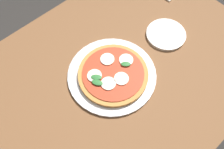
{
  "coord_description": "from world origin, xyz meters",
  "views": [
    {
      "loc": [
        -0.3,
        -0.37,
        1.67
      ],
      "look_at": [
        0.04,
        -0.0,
        0.76
      ],
      "focal_mm": 39.26,
      "sensor_mm": 36.0,
      "label": 1
    }
  ],
  "objects_px": {
    "dining_table": "(105,91)",
    "pizza": "(113,74)",
    "plate_white": "(166,34)",
    "serving_tray": "(112,75)"
  },
  "relations": [
    {
      "from": "dining_table",
      "to": "pizza",
      "type": "distance_m",
      "value": 0.12
    },
    {
      "from": "pizza",
      "to": "plate_white",
      "type": "height_order",
      "value": "pizza"
    },
    {
      "from": "pizza",
      "to": "plate_white",
      "type": "distance_m",
      "value": 0.34
    },
    {
      "from": "serving_tray",
      "to": "dining_table",
      "type": "bearing_deg",
      "value": 178.75
    },
    {
      "from": "dining_table",
      "to": "serving_tray",
      "type": "relative_size",
      "value": 3.93
    },
    {
      "from": "serving_tray",
      "to": "plate_white",
      "type": "height_order",
      "value": "plate_white"
    },
    {
      "from": "dining_table",
      "to": "plate_white",
      "type": "distance_m",
      "value": 0.39
    },
    {
      "from": "serving_tray",
      "to": "pizza",
      "type": "distance_m",
      "value": 0.02
    },
    {
      "from": "dining_table",
      "to": "pizza",
      "type": "xyz_separation_m",
      "value": [
        0.04,
        -0.01,
        0.12
      ]
    },
    {
      "from": "dining_table",
      "to": "serving_tray",
      "type": "height_order",
      "value": "serving_tray"
    }
  ]
}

